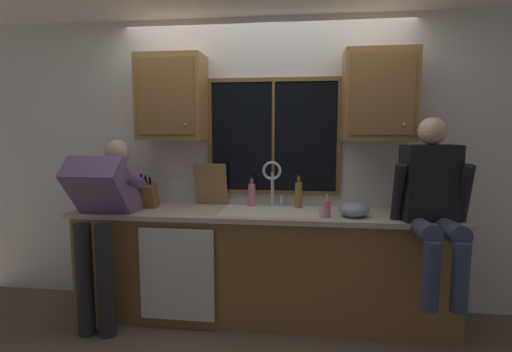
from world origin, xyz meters
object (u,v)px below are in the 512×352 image
knife_block (149,195)px  bottle_green_glass (252,194)px  person_standing (103,212)px  soap_dispenser (327,209)px  bottle_tall_clear (299,194)px  mixing_bowl (354,210)px  person_sitting_on_counter (433,198)px  cutting_board (211,184)px

knife_block → bottle_green_glass: knife_block is taller
person_standing → soap_dispenser: person_standing is taller
bottle_tall_clear → knife_block: bearing=-172.6°
person_standing → bottle_green_glass: person_standing is taller
mixing_bowl → bottle_tall_clear: 0.52m
person_standing → person_sitting_on_counter: (2.50, 0.02, 0.16)m
cutting_board → bottle_tall_clear: size_ratio=1.33×
knife_block → soap_dispenser: size_ratio=1.76×
person_standing → bottle_green_glass: bearing=22.7°
person_standing → cutting_board: size_ratio=3.97×
person_standing → person_sitting_on_counter: 2.50m
cutting_board → soap_dispenser: (1.00, -0.39, -0.12)m
bottle_green_glass → cutting_board: bearing=175.8°
soap_dispenser → knife_block: bearing=173.0°
person_standing → knife_block: (0.26, 0.30, 0.09)m
knife_block → bottle_tall_clear: (1.27, 0.17, 0.01)m
soap_dispenser → bottle_green_glass: size_ratio=0.71×
cutting_board → bottle_green_glass: 0.38m
knife_block → person_standing: bearing=-131.3°
bottle_green_glass → bottle_tall_clear: bottle_tall_clear is taller
mixing_bowl → bottle_tall_clear: size_ratio=0.82×
soap_dispenser → bottle_green_glass: (-0.63, 0.36, 0.04)m
bottle_green_glass → person_sitting_on_counter: bearing=-18.3°
person_standing → knife_block: size_ratio=4.68×
person_sitting_on_counter → cutting_board: person_sitting_on_counter is taller
bottle_green_glass → bottle_tall_clear: size_ratio=0.90×
person_standing → cutting_board: 0.92m
knife_block → mixing_bowl: bearing=-3.9°
bottle_green_glass → bottle_tall_clear: bearing=-1.4°
knife_block → bottle_green_glass: (0.87, 0.18, -0.00)m
bottle_tall_clear → bottle_green_glass: bearing=178.6°
knife_block → cutting_board: size_ratio=0.85×
bottle_green_glass → soap_dispenser: bearing=-29.8°
person_standing → person_sitting_on_counter: person_sitting_on_counter is taller
person_standing → knife_block: bearing=48.7°
person_sitting_on_counter → cutting_board: size_ratio=3.32×
person_sitting_on_counter → mixing_bowl: (-0.53, 0.16, -0.13)m
cutting_board → bottle_green_glass: bearing=-4.2°
person_sitting_on_counter → bottle_tall_clear: bearing=155.3°
person_standing → bottle_tall_clear: size_ratio=5.26×
bottle_tall_clear → cutting_board: bearing=177.2°
bottle_tall_clear → soap_dispenser: bearing=-57.6°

